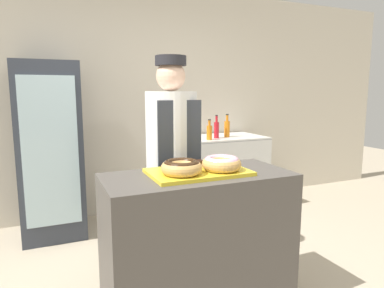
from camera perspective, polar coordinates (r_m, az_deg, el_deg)
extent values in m
cube|color=beige|center=(4.17, -11.21, 6.99)|extent=(8.00, 0.06, 2.70)
cube|color=#4C4742|center=(2.36, 1.00, -16.23)|extent=(1.21, 0.57, 0.94)
cube|color=yellow|center=(2.20, 1.04, -4.70)|extent=(0.63, 0.40, 0.02)
torus|color=tan|center=(2.08, -1.74, -3.99)|extent=(0.25, 0.25, 0.08)
torus|color=#331E0F|center=(2.08, -1.75, -3.39)|extent=(0.22, 0.22, 0.05)
torus|color=tan|center=(2.19, 4.94, -3.35)|extent=(0.25, 0.25, 0.08)
torus|color=#EFADC6|center=(2.19, 4.95, -2.78)|extent=(0.22, 0.22, 0.05)
cube|color=black|center=(2.29, -1.90, -3.41)|extent=(0.07, 0.07, 0.03)
cube|color=black|center=(2.34, 1.06, -3.15)|extent=(0.07, 0.07, 0.03)
cylinder|color=#4C4C51|center=(2.86, -3.33, -12.72)|extent=(0.29, 0.29, 0.84)
cylinder|color=white|center=(2.68, -3.47, 2.02)|extent=(0.40, 0.40, 0.63)
cube|color=#383D47|center=(2.60, -1.99, -7.42)|extent=(0.34, 0.02, 1.32)
sphere|color=beige|center=(2.67, -3.55, 11.20)|extent=(0.23, 0.23, 0.23)
cylinder|color=#232328|center=(2.68, -3.58, 13.69)|extent=(0.24, 0.24, 0.07)
cube|color=#333842|center=(3.74, -22.56, -1.02)|extent=(0.60, 0.63, 1.75)
cube|color=silver|center=(3.41, -22.50, -1.31)|extent=(0.49, 0.02, 1.40)
cube|color=silver|center=(4.33, 5.23, -4.75)|extent=(0.97, 0.65, 0.92)
cube|color=gray|center=(4.25, 5.31, 1.01)|extent=(0.97, 0.65, 0.01)
cylinder|color=red|center=(4.07, 4.10, 2.32)|extent=(0.06, 0.06, 0.19)
cylinder|color=red|center=(4.06, 4.12, 4.17)|extent=(0.03, 0.03, 0.07)
cylinder|color=black|center=(4.06, 4.12, 4.77)|extent=(0.03, 0.03, 0.01)
cylinder|color=orange|center=(3.92, 2.91, 1.88)|extent=(0.06, 0.06, 0.16)
cylinder|color=orange|center=(3.91, 2.92, 3.52)|extent=(0.03, 0.03, 0.06)
cylinder|color=black|center=(3.91, 2.93, 4.07)|extent=(0.03, 0.03, 0.01)
cylinder|color=orange|center=(4.18, 5.85, 2.48)|extent=(0.07, 0.07, 0.19)
cylinder|color=orange|center=(4.17, 5.88, 4.31)|extent=(0.03, 0.03, 0.07)
cylinder|color=black|center=(4.17, 5.89, 4.91)|extent=(0.03, 0.03, 0.01)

